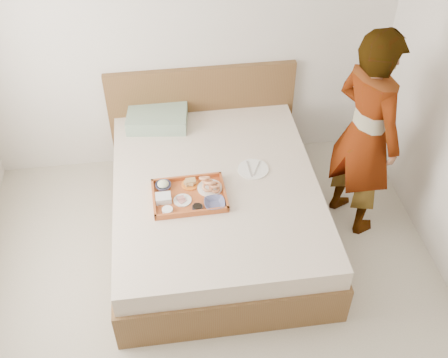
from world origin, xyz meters
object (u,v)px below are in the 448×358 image
object	(u,v)px
bed	(216,207)
person	(366,135)
dinner_plate	(253,169)
tray	(189,195)

from	to	relation	value
bed	person	distance (m)	1.28
dinner_plate	person	bearing A→B (deg)	-6.87
dinner_plate	person	size ratio (longest dim) A/B	0.14
person	bed	bearing A→B (deg)	66.92
bed	person	xyz separation A→B (m)	(1.13, 0.01, 0.60)
person	dinner_plate	bearing A→B (deg)	59.77
dinner_plate	person	world-z (taller)	person
tray	dinner_plate	distance (m)	0.58
tray	person	world-z (taller)	person
tray	dinner_plate	world-z (taller)	tray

